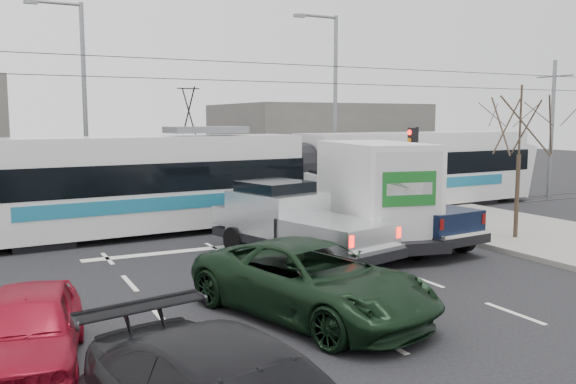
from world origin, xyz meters
name	(u,v)px	position (x,y,z in m)	size (l,w,h in m)	color
ground	(366,288)	(0.00, 0.00, 0.00)	(120.00, 120.00, 0.00)	black
rails	(221,224)	(0.00, 10.00, 0.01)	(60.00, 1.60, 0.03)	#33302D
building_right	(316,142)	(12.00, 24.00, 2.50)	(12.00, 10.00, 5.00)	slate
bare_tree	(520,127)	(7.60, 2.50, 3.79)	(2.40, 2.40, 5.00)	#47382B
traffic_signal	(414,154)	(6.47, 6.50, 2.74)	(0.44, 0.44, 3.60)	black
street_lamp_near	(332,97)	(7.31, 14.00, 5.11)	(2.38, 0.25, 9.00)	slate
street_lamp_far	(80,94)	(-4.19, 16.00, 5.11)	(2.38, 0.25, 9.00)	slate
catenary	(220,123)	(0.00, 10.00, 3.88)	(60.00, 0.20, 7.00)	black
tram	(296,175)	(3.11, 9.73, 1.82)	(25.26, 4.52, 5.13)	silver
silver_pickup	(292,221)	(-0.12, 3.69, 1.09)	(3.54, 6.38, 2.20)	black
box_truck	(368,195)	(2.84, 4.17, 1.65)	(3.51, 6.98, 3.33)	black
navy_pickup	(393,209)	(3.70, 4.01, 1.14)	(2.68, 5.70, 2.32)	black
green_car	(312,280)	(-2.19, -1.27, 0.77)	(2.55, 5.52, 1.53)	black
red_car	(29,329)	(-7.57, -1.57, 0.68)	(1.61, 4.00, 1.36)	maroon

